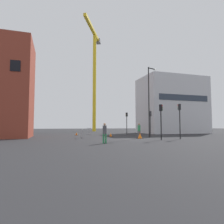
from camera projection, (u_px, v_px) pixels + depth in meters
name	position (u px, v px, depth m)	size (l,w,h in m)	color
ground	(128.00, 139.00, 21.54)	(160.00, 160.00, 0.00)	#28282B
brick_building	(0.00, 88.00, 24.68)	(7.79, 6.82, 12.59)	brown
office_block	(172.00, 106.00, 39.86)	(12.61, 8.15, 11.29)	silver
construction_crane	(94.00, 67.00, 52.09)	(7.32, 14.01, 27.10)	yellow
streetlamp_tall	(150.00, 97.00, 25.19)	(1.44, 0.55, 9.20)	black
traffic_light_corner	(127.00, 120.00, 33.90)	(0.39, 0.33, 3.81)	#2D2D30
traffic_light_near	(180.00, 115.00, 22.11)	(0.39, 0.35, 4.01)	#232326
traffic_light_far	(161.00, 116.00, 20.60)	(0.36, 0.38, 3.79)	black
traffic_light_median	(150.00, 119.00, 27.25)	(0.39, 0.31, 3.57)	#2D2D30
pedestrian_walking	(139.00, 129.00, 24.06)	(0.34, 0.34, 1.81)	#4C4C51
pedestrian_waiting	(105.00, 131.00, 16.53)	(0.34, 0.34, 1.76)	#2D844C
safety_barrier_front	(82.00, 134.00, 23.61)	(0.27, 2.19, 1.08)	gray
safety_barrier_left_run	(89.00, 131.00, 34.01)	(0.33, 2.49, 1.08)	#9EA0A5
traffic_cone_striped	(77.00, 134.00, 30.28)	(0.47, 0.47, 0.47)	black
traffic_cone_by_barrier	(140.00, 136.00, 22.78)	(0.67, 0.67, 0.68)	black
traffic_cone_on_verge	(111.00, 135.00, 26.76)	(0.52, 0.52, 0.52)	black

